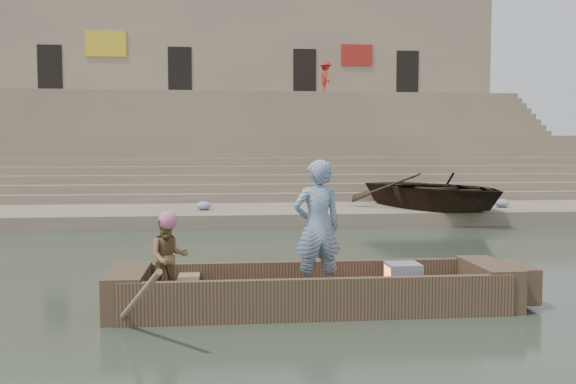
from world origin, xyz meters
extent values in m
plane|color=#2B3729|center=(0.00, 0.00, 0.00)|extent=(120.00, 120.00, 0.00)
cube|color=gray|center=(0.00, 8.00, 0.20)|extent=(32.00, 4.00, 0.40)
cube|color=gray|center=(0.00, 15.50, 1.40)|extent=(32.00, 3.00, 2.80)
cube|color=gray|center=(0.00, 22.50, 2.60)|extent=(32.00, 3.00, 5.20)
cube|color=gray|center=(0.00, 10.25, 0.35)|extent=(32.00, 0.50, 0.70)
cube|color=gray|center=(0.00, 10.75, 0.50)|extent=(32.00, 0.50, 1.00)
cube|color=gray|center=(0.00, 11.25, 0.65)|extent=(32.00, 0.50, 1.30)
cube|color=gray|center=(0.00, 11.75, 0.80)|extent=(32.00, 0.50, 1.60)
cube|color=gray|center=(0.00, 12.25, 0.95)|extent=(32.00, 0.50, 1.90)
cube|color=gray|center=(0.00, 12.75, 1.10)|extent=(32.00, 0.50, 2.20)
cube|color=gray|center=(0.00, 13.25, 1.25)|extent=(32.00, 0.50, 2.50)
cube|color=gray|center=(0.00, 13.75, 1.40)|extent=(32.00, 0.50, 2.80)
cube|color=gray|center=(0.00, 17.25, 1.55)|extent=(32.00, 0.50, 3.10)
cube|color=gray|center=(0.00, 17.75, 1.70)|extent=(32.00, 0.50, 3.40)
cube|color=gray|center=(0.00, 18.25, 1.85)|extent=(32.00, 0.50, 3.70)
cube|color=gray|center=(0.00, 18.75, 2.00)|extent=(32.00, 0.50, 4.00)
cube|color=gray|center=(0.00, 19.25, 2.15)|extent=(32.00, 0.50, 4.30)
cube|color=gray|center=(0.00, 19.75, 2.30)|extent=(32.00, 0.50, 4.60)
cube|color=gray|center=(0.00, 20.25, 2.45)|extent=(32.00, 0.50, 4.90)
cube|color=gray|center=(0.00, 20.75, 2.60)|extent=(32.00, 0.50, 5.20)
cube|color=#9C8769|center=(0.00, 26.50, 5.60)|extent=(32.00, 5.00, 11.20)
cube|color=black|center=(-9.00, 24.05, 6.60)|extent=(1.30, 0.18, 2.60)
cube|color=black|center=(-2.00, 24.05, 6.60)|extent=(1.30, 0.18, 2.60)
cube|color=black|center=(5.00, 24.05, 6.60)|extent=(1.30, 0.18, 2.60)
cube|color=black|center=(11.00, 24.05, 6.60)|extent=(1.30, 0.18, 2.60)
cube|color=gold|center=(-6.00, 23.98, 8.00)|extent=(2.20, 0.10, 1.40)
cube|color=maroon|center=(8.00, 23.98, 7.60)|extent=(1.80, 0.10, 1.20)
cube|color=brown|center=(1.65, -2.63, 0.11)|extent=(5.00, 1.30, 0.22)
cube|color=brown|center=(1.65, -3.25, 0.28)|extent=(5.20, 0.12, 0.56)
cube|color=brown|center=(1.65, -2.01, 0.28)|extent=(5.20, 0.12, 0.56)
cube|color=brown|center=(-0.90, -2.63, 0.30)|extent=(0.50, 1.30, 0.60)
cube|color=brown|center=(4.20, -2.63, 0.30)|extent=(0.50, 1.30, 0.60)
cube|color=brown|center=(4.60, -2.63, 0.32)|extent=(0.35, 0.90, 0.50)
cube|color=#937A5B|center=(-0.10, -2.63, 0.40)|extent=(0.30, 1.20, 0.08)
cylinder|color=#937A5B|center=(-0.75, -3.53, 0.30)|extent=(1.03, 2.10, 1.36)
sphere|color=#C86382|center=(-0.35, -2.67, 1.28)|extent=(0.26, 0.26, 0.26)
imported|color=navy|center=(1.68, -2.69, 1.16)|extent=(0.74, 0.55, 1.87)
imported|color=#287A39|center=(-0.35, -2.67, 0.78)|extent=(0.61, 0.52, 1.12)
cube|color=gray|center=(2.93, -2.63, 0.42)|extent=(0.46, 0.42, 0.40)
cube|color=#E5593F|center=(2.72, -2.63, 0.42)|extent=(0.04, 0.34, 0.32)
imported|color=#2D2116|center=(6.89, 7.33, 0.96)|extent=(5.58, 6.44, 1.12)
imported|color=#AB221D|center=(5.96, 22.48, 6.11)|extent=(0.77, 1.23, 1.83)
ellipsoid|color=#3F5999|center=(-0.21, 7.60, 0.53)|extent=(0.44, 0.44, 0.26)
ellipsoid|color=#3F5999|center=(6.71, 8.85, 0.53)|extent=(0.44, 0.44, 0.26)
ellipsoid|color=#3F5999|center=(9.13, 7.50, 0.53)|extent=(0.44, 0.44, 0.26)
camera|label=1|loc=(0.41, -11.05, 2.24)|focal=38.39mm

